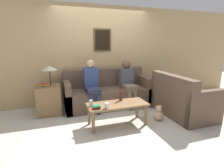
% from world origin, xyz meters
% --- Properties ---
extents(ground_plane, '(16.00, 16.00, 0.00)m').
position_xyz_m(ground_plane, '(0.00, 0.00, 0.00)').
color(ground_plane, beige).
extents(wall_back, '(9.00, 0.08, 2.60)m').
position_xyz_m(wall_back, '(0.00, 0.98, 1.30)').
color(wall_back, tan).
rests_on(wall_back, ground_plane).
extents(couch_main, '(2.19, 0.87, 0.95)m').
position_xyz_m(couch_main, '(0.00, 0.52, 0.33)').
color(couch_main, brown).
rests_on(couch_main, ground_plane).
extents(couch_side, '(0.87, 1.39, 0.95)m').
position_xyz_m(couch_side, '(1.43, -0.62, 0.33)').
color(couch_side, brown).
rests_on(couch_side, ground_plane).
extents(coffee_table, '(1.20, 0.51, 0.45)m').
position_xyz_m(coffee_table, '(-0.14, -0.63, 0.39)').
color(coffee_table, olive).
rests_on(coffee_table, ground_plane).
extents(side_table_with_lamp, '(0.54, 0.54, 1.13)m').
position_xyz_m(side_table_with_lamp, '(-1.45, 0.42, 0.38)').
color(side_table_with_lamp, olive).
rests_on(side_table_with_lamp, ground_plane).
extents(wine_bottle, '(0.06, 0.06, 0.30)m').
position_xyz_m(wine_bottle, '(-0.01, -0.48, 0.56)').
color(wine_bottle, '#562319').
rests_on(wine_bottle, coffee_table).
extents(drinking_glass, '(0.08, 0.08, 0.10)m').
position_xyz_m(drinking_glass, '(-0.41, -0.81, 0.50)').
color(drinking_glass, silver).
rests_on(drinking_glass, coffee_table).
extents(book_stack, '(0.15, 0.12, 0.06)m').
position_xyz_m(book_stack, '(-0.60, -0.76, 0.48)').
color(book_stack, black).
rests_on(book_stack, coffee_table).
extents(soda_can, '(0.07, 0.07, 0.12)m').
position_xyz_m(soda_can, '(-0.67, -0.61, 0.51)').
color(soda_can, '#BCBCC1').
rests_on(soda_can, coffee_table).
extents(person_left, '(0.34, 0.59, 1.24)m').
position_xyz_m(person_left, '(-0.44, 0.32, 0.68)').
color(person_left, '#2D334C').
rests_on(person_left, ground_plane).
extents(person_right, '(0.34, 0.59, 1.21)m').
position_xyz_m(person_right, '(0.50, 0.33, 0.67)').
color(person_right, '#756651').
rests_on(person_right, ground_plane).
extents(teddy_bear, '(0.21, 0.21, 0.33)m').
position_xyz_m(teddy_bear, '(0.77, -0.70, 0.14)').
color(teddy_bear, tan).
rests_on(teddy_bear, ground_plane).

